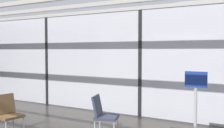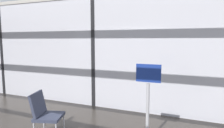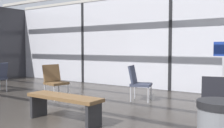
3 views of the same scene
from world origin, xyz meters
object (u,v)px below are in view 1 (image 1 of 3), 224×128
(parked_airplane, at_px, (187,49))
(lounge_chair_1, at_px, (8,112))
(lounge_chair_4, at_px, (103,113))
(info_sign, at_px, (195,109))

(parked_airplane, relative_size, lounge_chair_1, 15.21)
(lounge_chair_4, height_order, info_sign, info_sign)
(lounge_chair_4, distance_m, info_sign, 1.96)
(parked_airplane, height_order, lounge_chair_4, parked_airplane)
(lounge_chair_4, bearing_deg, lounge_chair_1, 99.49)
(parked_airplane, distance_m, lounge_chair_4, 6.35)
(info_sign, bearing_deg, lounge_chair_1, -158.81)
(lounge_chair_1, distance_m, lounge_chair_4, 2.14)
(lounge_chair_1, height_order, lounge_chair_4, same)
(parked_airplane, height_order, lounge_chair_1, parked_airplane)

